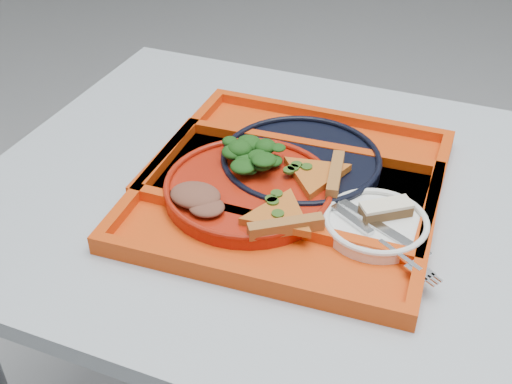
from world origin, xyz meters
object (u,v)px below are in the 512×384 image
dinner_plate (249,190)px  navy_plate (301,163)px  tray_far (300,170)px  dessert_bar (386,209)px  tray_main (280,210)px

dinner_plate → navy_plate: dinner_plate is taller
tray_far → dessert_bar: (0.16, -0.09, 0.03)m
tray_far → dessert_bar: bearing=-31.1°
dinner_plate → tray_main: bearing=-10.3°
dessert_bar → tray_far: bearing=113.1°
tray_main → dinner_plate: size_ratio=1.73×
dinner_plate → dessert_bar: bearing=3.1°
dinner_plate → dessert_bar: size_ratio=3.39×
navy_plate → dessert_bar: size_ratio=3.39×
tray_far → dinner_plate: 0.12m
tray_main → navy_plate: 0.11m
tray_far → dinner_plate: size_ratio=1.73×
dinner_plate → navy_plate: size_ratio=1.00×
tray_main → dessert_bar: bearing=4.8°
dinner_plate → dessert_bar: dessert_bar is taller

